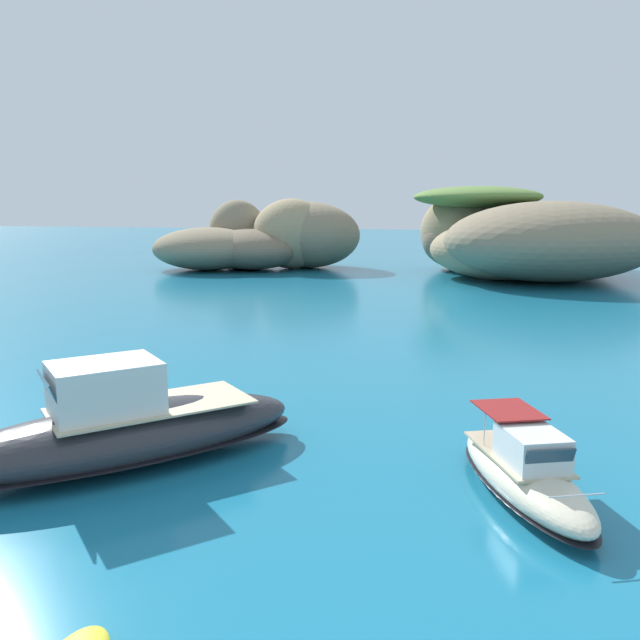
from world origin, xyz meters
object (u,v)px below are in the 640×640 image
object	(u,v)px
motorboat_charcoal	(124,430)
motorboat_cream	(525,473)
islet_small	(267,240)
islet_large	(521,239)

from	to	relation	value
motorboat_charcoal	motorboat_cream	distance (m)	11.00
islet_small	motorboat_cream	distance (m)	61.97
islet_large	motorboat_cream	size ratio (longest dim) A/B	5.77
islet_small	motorboat_charcoal	xyz separation A→B (m)	(14.28, -56.97, -2.36)
islet_large	motorboat_cream	xyz separation A→B (m)	(-3.45, -55.64, -3.21)
islet_small	motorboat_cream	world-z (taller)	islet_small
islet_large	motorboat_charcoal	bearing A→B (deg)	-104.44
islet_small	islet_large	bearing A→B (deg)	-1.77
islet_small	motorboat_cream	xyz separation A→B (m)	(25.26, -56.52, -2.75)
motorboat_charcoal	motorboat_cream	size ratio (longest dim) A/B	1.46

